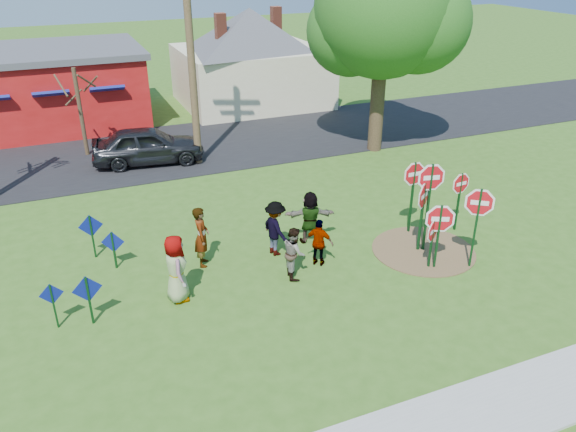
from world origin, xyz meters
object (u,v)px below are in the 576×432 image
at_px(person_a, 176,269).
at_px(suv, 148,145).
at_px(stop_sign_b, 414,180).
at_px(utility_pole, 190,39).
at_px(stop_sign_a, 440,223).
at_px(stop_sign_c, 430,188).
at_px(person_b, 202,237).
at_px(leafy_tree, 387,15).
at_px(stop_sign_d, 460,188).

height_order(person_a, suv, person_a).
xyz_separation_m(stop_sign_b, utility_pole, (-4.81, 9.01, 3.37)).
height_order(stop_sign_a, utility_pole, utility_pole).
bearing_deg(stop_sign_c, person_b, 177.10).
height_order(stop_sign_c, utility_pole, utility_pole).
bearing_deg(suv, utility_pole, -104.25).
relative_size(person_a, utility_pole, 0.19).
bearing_deg(stop_sign_b, utility_pole, 116.36).
height_order(person_b, leafy_tree, leafy_tree).
relative_size(stop_sign_d, utility_pole, 0.22).
relative_size(stop_sign_c, leafy_tree, 0.33).
bearing_deg(stop_sign_c, person_a, -169.64).
xyz_separation_m(person_a, leafy_tree, (11.28, 8.55, 4.97)).
relative_size(stop_sign_c, stop_sign_d, 1.40).
height_order(stop_sign_a, stop_sign_d, stop_sign_a).
xyz_separation_m(person_b, suv, (0.07, 9.20, -0.10)).
bearing_deg(stop_sign_a, stop_sign_d, 65.84).
bearing_deg(person_b, stop_sign_d, -81.15).
xyz_separation_m(stop_sign_a, stop_sign_d, (2.10, 1.76, 0.06)).
relative_size(stop_sign_a, suv, 0.47).
bearing_deg(stop_sign_d, stop_sign_c, -163.55).
xyz_separation_m(stop_sign_d, person_b, (-8.38, 1.07, -0.59)).
relative_size(stop_sign_a, stop_sign_d, 1.01).
distance_m(person_a, suv, 10.79).
distance_m(stop_sign_a, stop_sign_b, 2.33).
distance_m(stop_sign_b, person_b, 6.94).
distance_m(stop_sign_b, stop_sign_d, 1.63).
relative_size(stop_sign_b, person_b, 1.40).
xyz_separation_m(stop_sign_b, stop_sign_c, (-0.26, -1.20, 0.25)).
relative_size(stop_sign_b, utility_pole, 0.26).
distance_m(stop_sign_c, person_b, 6.94).
bearing_deg(suv, person_a, -178.51).
height_order(stop_sign_c, person_b, stop_sign_c).
height_order(stop_sign_a, person_b, stop_sign_a).
bearing_deg(stop_sign_c, leafy_tree, 80.28).
height_order(stop_sign_d, leafy_tree, leafy_tree).
bearing_deg(person_b, stop_sign_a, -98.16).
bearing_deg(leafy_tree, stop_sign_d, -102.63).
relative_size(stop_sign_a, person_b, 1.17).
bearing_deg(utility_pole, suv, 158.07).
distance_m(stop_sign_a, utility_pole, 12.58).
xyz_separation_m(stop_sign_c, leafy_tree, (3.60, 8.83, 3.80)).
bearing_deg(stop_sign_c, suv, 133.11).
height_order(suv, leafy_tree, leafy_tree).
distance_m(stop_sign_b, person_a, 8.05).
relative_size(stop_sign_a, person_a, 1.14).
xyz_separation_m(stop_sign_b, suv, (-6.78, 9.81, -1.04)).
bearing_deg(suv, person_b, -172.75).
distance_m(utility_pole, leafy_tree, 8.29).
bearing_deg(person_b, suv, 15.68).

